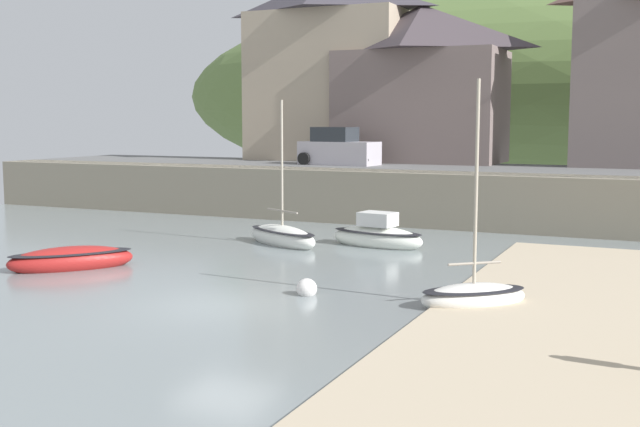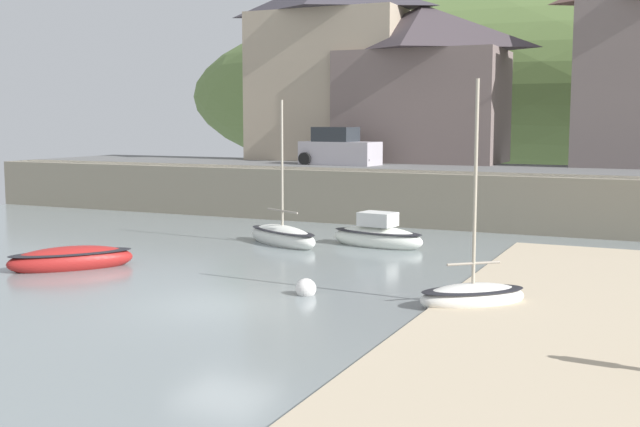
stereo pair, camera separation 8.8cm
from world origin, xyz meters
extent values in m
cube|color=gray|center=(0.00, 0.00, -0.03)|extent=(48.00, 40.00, 0.06)
cube|color=gray|center=(0.00, 17.00, 1.20)|extent=(48.00, 2.40, 2.40)
cube|color=#606060|center=(0.00, 20.70, 2.35)|extent=(48.00, 9.00, 0.10)
ellipsoid|color=#5E793E|center=(5.07, 55.20, 6.94)|extent=(80.00, 44.00, 19.83)
cube|color=tan|center=(-8.18, 25.20, 6.62)|extent=(8.92, 4.60, 8.44)
cube|color=#73625E|center=(-2.62, 25.20, 5.42)|extent=(8.80, 5.18, 6.03)
pyramid|color=#42393E|center=(-2.62, 25.20, 9.68)|extent=(9.10, 5.48, 2.50)
ellipsoid|color=silver|center=(5.85, 2.54, 0.21)|extent=(2.96, 2.79, 0.77)
ellipsoid|color=black|center=(5.85, 2.54, 0.42)|extent=(2.90, 2.73, 0.12)
cylinder|color=#B2A893|center=(5.85, 2.54, 3.17)|extent=(0.09, 0.09, 5.15)
cylinder|color=gray|center=(5.85, 2.54, 1.11)|extent=(1.16, 1.00, 0.07)
ellipsoid|color=white|center=(-3.15, 9.40, 0.26)|extent=(3.94, 2.79, 0.96)
ellipsoid|color=black|center=(-3.15, 9.40, 0.53)|extent=(3.86, 2.74, 0.12)
cylinder|color=#B2A893|center=(-3.15, 9.40, 3.10)|extent=(0.09, 0.09, 4.72)
cylinder|color=gray|center=(-3.15, 9.40, 1.29)|extent=(1.74, 0.94, 0.07)
ellipsoid|color=white|center=(0.27, 10.59, 0.27)|extent=(3.90, 1.93, 0.98)
ellipsoid|color=black|center=(0.27, 10.59, 0.54)|extent=(3.82, 1.89, 0.12)
cube|color=silver|center=(0.27, 10.59, 1.02)|extent=(1.44, 1.15, 0.52)
ellipsoid|color=#A4201D|center=(-7.09, 2.30, 0.25)|extent=(3.50, 3.84, 0.92)
ellipsoid|color=black|center=(-7.09, 2.30, 0.51)|extent=(3.43, 3.76, 0.12)
cube|color=#BCB6BF|center=(-5.61, 20.70, 3.00)|extent=(4.26, 2.15, 1.20)
cube|color=#282D33|center=(-5.86, 20.70, 3.95)|extent=(2.25, 1.73, 0.80)
cylinder|color=black|center=(-3.96, 21.50, 2.72)|extent=(0.64, 0.22, 0.64)
cylinder|color=black|center=(-3.96, 19.90, 2.72)|extent=(0.64, 0.22, 0.64)
cylinder|color=black|center=(-7.26, 21.50, 2.72)|extent=(0.64, 0.22, 0.64)
cylinder|color=black|center=(-7.26, 19.90, 2.72)|extent=(0.64, 0.22, 0.64)
sphere|color=silver|center=(1.41, 1.95, 0.17)|extent=(0.57, 0.57, 0.57)
camera|label=1|loc=(10.41, -17.01, 4.74)|focal=44.26mm
camera|label=2|loc=(10.49, -16.98, 4.74)|focal=44.26mm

